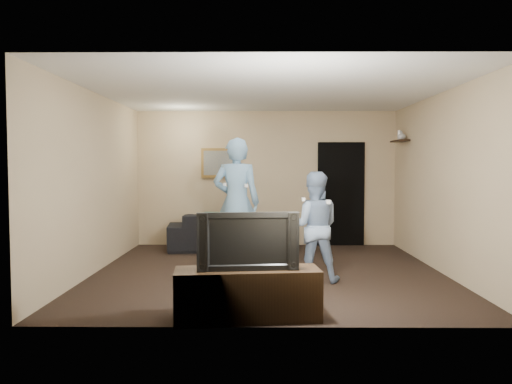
{
  "coord_description": "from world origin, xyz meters",
  "views": [
    {
      "loc": [
        -0.12,
        -7.19,
        1.54
      ],
      "look_at": [
        -0.18,
        0.3,
        1.15
      ],
      "focal_mm": 35.0,
      "sensor_mm": 36.0,
      "label": 1
    }
  ],
  "objects_px": {
    "tv_console": "(247,294)",
    "wii_player_left": "(236,202)",
    "sofa": "(232,231)",
    "television": "(247,240)",
    "wii_player_right": "(314,227)"
  },
  "relations": [
    {
      "from": "television",
      "to": "wii_player_left",
      "type": "bearing_deg",
      "value": 88.92
    },
    {
      "from": "tv_console",
      "to": "wii_player_right",
      "type": "xyz_separation_m",
      "value": [
        0.84,
        1.67,
        0.48
      ]
    },
    {
      "from": "tv_console",
      "to": "wii_player_right",
      "type": "distance_m",
      "value": 1.93
    },
    {
      "from": "sofa",
      "to": "wii_player_right",
      "type": "relative_size",
      "value": 1.58
    },
    {
      "from": "wii_player_left",
      "to": "wii_player_right",
      "type": "height_order",
      "value": "wii_player_left"
    },
    {
      "from": "tv_console",
      "to": "wii_player_left",
      "type": "height_order",
      "value": "wii_player_left"
    },
    {
      "from": "sofa",
      "to": "wii_player_left",
      "type": "height_order",
      "value": "wii_player_left"
    },
    {
      "from": "television",
      "to": "wii_player_left",
      "type": "height_order",
      "value": "wii_player_left"
    },
    {
      "from": "sofa",
      "to": "television",
      "type": "bearing_deg",
      "value": 89.35
    },
    {
      "from": "tv_console",
      "to": "wii_player_left",
      "type": "bearing_deg",
      "value": 88.92
    },
    {
      "from": "sofa",
      "to": "television",
      "type": "height_order",
      "value": "television"
    },
    {
      "from": "sofa",
      "to": "television",
      "type": "xyz_separation_m",
      "value": [
        0.4,
        -4.22,
        0.46
      ]
    },
    {
      "from": "sofa",
      "to": "wii_player_right",
      "type": "height_order",
      "value": "wii_player_right"
    },
    {
      "from": "tv_console",
      "to": "wii_player_left",
      "type": "xyz_separation_m",
      "value": [
        -0.24,
        2.66,
        0.73
      ]
    },
    {
      "from": "television",
      "to": "wii_player_right",
      "type": "height_order",
      "value": "wii_player_right"
    }
  ]
}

